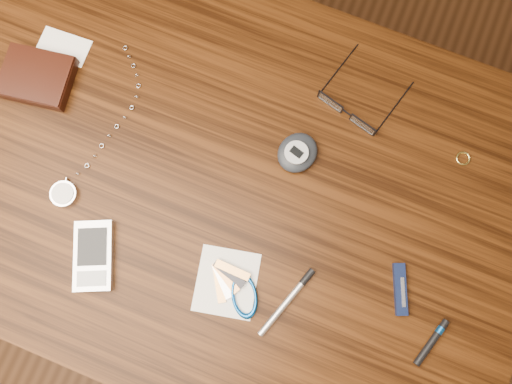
{
  "coord_description": "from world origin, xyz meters",
  "views": [
    {
      "loc": [
        0.1,
        -0.13,
        1.53
      ],
      "look_at": [
        0.04,
        0.0,
        0.76
      ],
      "focal_mm": 35.0,
      "sensor_mm": 36.0,
      "label": 1
    }
  ],
  "objects_px": {
    "pda_phone": "(93,256)",
    "pedometer": "(297,153)",
    "eyeglasses": "(349,110)",
    "silver_pen": "(291,297)",
    "wallet_and_card": "(38,76)",
    "pocket_knife": "(400,289)",
    "desk": "(233,196)",
    "notepad_keys": "(235,288)",
    "pocket_watch": "(67,189)"
  },
  "relations": [
    {
      "from": "eyeglasses",
      "to": "silver_pen",
      "type": "height_order",
      "value": "eyeglasses"
    },
    {
      "from": "desk",
      "to": "silver_pen",
      "type": "xyz_separation_m",
      "value": [
        0.15,
        -0.13,
        0.11
      ]
    },
    {
      "from": "desk",
      "to": "eyeglasses",
      "type": "height_order",
      "value": "eyeglasses"
    },
    {
      "from": "pedometer",
      "to": "pocket_knife",
      "type": "height_order",
      "value": "pedometer"
    },
    {
      "from": "pda_phone",
      "to": "pocket_knife",
      "type": "height_order",
      "value": "pda_phone"
    },
    {
      "from": "pocket_knife",
      "to": "pocket_watch",
      "type": "bearing_deg",
      "value": -174.71
    },
    {
      "from": "desk",
      "to": "pda_phone",
      "type": "xyz_separation_m",
      "value": [
        -0.15,
        -0.18,
        0.11
      ]
    },
    {
      "from": "wallet_and_card",
      "to": "pocket_knife",
      "type": "distance_m",
      "value": 0.67
    },
    {
      "from": "wallet_and_card",
      "to": "pocket_watch",
      "type": "relative_size",
      "value": 0.51
    },
    {
      "from": "wallet_and_card",
      "to": "pedometer",
      "type": "xyz_separation_m",
      "value": [
        0.44,
        0.04,
        0.0
      ]
    },
    {
      "from": "wallet_and_card",
      "to": "pedometer",
      "type": "height_order",
      "value": "pedometer"
    },
    {
      "from": "pda_phone",
      "to": "silver_pen",
      "type": "distance_m",
      "value": 0.31
    },
    {
      "from": "pocket_knife",
      "to": "pedometer",
      "type": "bearing_deg",
      "value": 147.92
    },
    {
      "from": "desk",
      "to": "pedometer",
      "type": "xyz_separation_m",
      "value": [
        0.08,
        0.09,
        0.11
      ]
    },
    {
      "from": "wallet_and_card",
      "to": "silver_pen",
      "type": "distance_m",
      "value": 0.54
    },
    {
      "from": "pocket_watch",
      "to": "notepad_keys",
      "type": "height_order",
      "value": "same"
    },
    {
      "from": "notepad_keys",
      "to": "pocket_watch",
      "type": "bearing_deg",
      "value": 172.02
    },
    {
      "from": "silver_pen",
      "to": "pedometer",
      "type": "bearing_deg",
      "value": 108.78
    },
    {
      "from": "eyeglasses",
      "to": "wallet_and_card",
      "type": "bearing_deg",
      "value": -164.5
    },
    {
      "from": "desk",
      "to": "notepad_keys",
      "type": "distance_m",
      "value": 0.19
    },
    {
      "from": "desk",
      "to": "pocket_watch",
      "type": "height_order",
      "value": "pocket_watch"
    },
    {
      "from": "pocket_knife",
      "to": "eyeglasses",
      "type": "bearing_deg",
      "value": 125.8
    },
    {
      "from": "wallet_and_card",
      "to": "eyeglasses",
      "type": "xyz_separation_m",
      "value": [
        0.49,
        0.14,
        -0.0
      ]
    },
    {
      "from": "pocket_watch",
      "to": "silver_pen",
      "type": "height_order",
      "value": "pocket_watch"
    },
    {
      "from": "pocket_watch",
      "to": "pocket_knife",
      "type": "bearing_deg",
      "value": 5.29
    },
    {
      "from": "notepad_keys",
      "to": "desk",
      "type": "bearing_deg",
      "value": 115.45
    },
    {
      "from": "pedometer",
      "to": "silver_pen",
      "type": "distance_m",
      "value": 0.23
    },
    {
      "from": "desk",
      "to": "pocket_knife",
      "type": "bearing_deg",
      "value": -10.16
    },
    {
      "from": "pocket_watch",
      "to": "pedometer",
      "type": "xyz_separation_m",
      "value": [
        0.32,
        0.19,
        0.01
      ]
    },
    {
      "from": "pda_phone",
      "to": "pedometer",
      "type": "bearing_deg",
      "value": 49.25
    },
    {
      "from": "wallet_and_card",
      "to": "pocket_knife",
      "type": "height_order",
      "value": "wallet_and_card"
    },
    {
      "from": "pedometer",
      "to": "silver_pen",
      "type": "bearing_deg",
      "value": -71.22
    },
    {
      "from": "eyeglasses",
      "to": "pedometer",
      "type": "bearing_deg",
      "value": -117.91
    },
    {
      "from": "silver_pen",
      "to": "desk",
      "type": "bearing_deg",
      "value": 140.2
    },
    {
      "from": "pda_phone",
      "to": "notepad_keys",
      "type": "relative_size",
      "value": 0.96
    },
    {
      "from": "notepad_keys",
      "to": "pda_phone",
      "type": "bearing_deg",
      "value": -170.64
    },
    {
      "from": "pda_phone",
      "to": "pocket_watch",
      "type": "bearing_deg",
      "value": 136.95
    },
    {
      "from": "desk",
      "to": "wallet_and_card",
      "type": "distance_m",
      "value": 0.38
    },
    {
      "from": "pocket_watch",
      "to": "notepad_keys",
      "type": "xyz_separation_m",
      "value": [
        0.31,
        -0.04,
        -0.0
      ]
    },
    {
      "from": "pocket_watch",
      "to": "pda_phone",
      "type": "xyz_separation_m",
      "value": [
        0.08,
        -0.08,
        0.0
      ]
    },
    {
      "from": "pocket_watch",
      "to": "pedometer",
      "type": "bearing_deg",
      "value": 30.93
    },
    {
      "from": "pocket_knife",
      "to": "silver_pen",
      "type": "distance_m",
      "value": 0.17
    },
    {
      "from": "pocket_watch",
      "to": "pda_phone",
      "type": "relative_size",
      "value": 2.38
    },
    {
      "from": "pedometer",
      "to": "eyeglasses",
      "type": "bearing_deg",
      "value": 62.09
    },
    {
      "from": "wallet_and_card",
      "to": "pocket_watch",
      "type": "distance_m",
      "value": 0.2
    },
    {
      "from": "pedometer",
      "to": "notepad_keys",
      "type": "bearing_deg",
      "value": -92.68
    },
    {
      "from": "wallet_and_card",
      "to": "pocket_watch",
      "type": "height_order",
      "value": "wallet_and_card"
    },
    {
      "from": "pocket_watch",
      "to": "eyeglasses",
      "type": "bearing_deg",
      "value": 37.96
    },
    {
      "from": "pocket_watch",
      "to": "silver_pen",
      "type": "bearing_deg",
      "value": -3.43
    },
    {
      "from": "pocket_watch",
      "to": "notepad_keys",
      "type": "relative_size",
      "value": 2.27
    }
  ]
}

